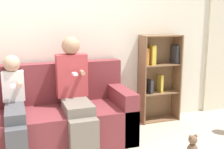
# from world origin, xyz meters

# --- Properties ---
(back_wall) EXTENTS (10.00, 0.06, 2.55)m
(back_wall) POSITION_xyz_m (0.00, 0.94, 1.27)
(back_wall) COLOR silver
(back_wall) RESTS_ON ground_plane
(curtain_panel) EXTENTS (0.58, 0.04, 2.24)m
(curtain_panel) POSITION_xyz_m (2.72, 0.89, 1.12)
(curtain_panel) COLOR beige
(curtain_panel) RESTS_ON ground_plane
(couch) EXTENTS (1.97, 0.81, 0.94)m
(couch) POSITION_xyz_m (-0.08, 0.51, 0.32)
(couch) COLOR maroon
(couch) RESTS_ON ground_plane
(adult_seated) EXTENTS (0.37, 0.75, 1.28)m
(adult_seated) POSITION_xyz_m (0.22, 0.39, 0.66)
(adult_seated) COLOR #70665B
(adult_seated) RESTS_ON ground_plane
(child_seated) EXTENTS (0.24, 0.76, 1.08)m
(child_seated) POSITION_xyz_m (-0.45, 0.35, 0.56)
(child_seated) COLOR #47474C
(child_seated) RESTS_ON ground_plane
(bookshelf) EXTENTS (0.59, 0.25, 1.26)m
(bookshelf) POSITION_xyz_m (1.54, 0.81, 0.67)
(bookshelf) COLOR brown
(bookshelf) RESTS_ON ground_plane
(teddy_bear) EXTENTS (0.13, 0.11, 0.26)m
(teddy_bear) POSITION_xyz_m (1.34, -0.36, 0.12)
(teddy_bear) COLOR brown
(teddy_bear) RESTS_ON ground_plane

